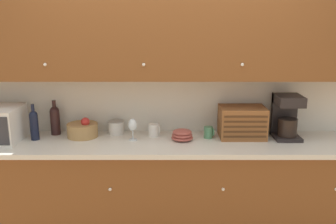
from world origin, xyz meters
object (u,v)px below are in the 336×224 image
Objects in this scene: second_wine_bottle at (36,124)px; mug at (155,130)px; coffee_maker at (288,116)px; wine_glass at (134,126)px; storage_canister at (117,127)px; wine_bottle at (56,119)px; bread_box at (243,122)px; mug_blue_second at (210,132)px; fruit_basket at (84,130)px; bowl_stack_on_counter at (183,135)px.

second_wine_bottle reaches higher than mug.
coffee_maker is (2.16, 0.06, 0.05)m from second_wine_bottle.
wine_glass reaches higher than mug.
coffee_maker is at bearing -4.01° from storage_canister.
wine_bottle is 0.80× the size of bread_box.
second_wine_bottle is 1.50m from mug_blue_second.
fruit_basket is at bearing 179.37° from coffee_maker.
fruit_basket is at bearing 178.16° from mug_blue_second.
bread_box is (0.29, 0.02, 0.08)m from mug_blue_second.
mug_blue_second is at bearing -175.12° from bread_box.
wine_glass is (0.71, -0.16, -0.01)m from wine_bottle.
wine_glass is 0.22m from mug.
mug_blue_second is at bearing 1.75° from second_wine_bottle.
mug is at bearing 178.21° from coffee_maker.
mug_blue_second is (1.49, 0.05, -0.09)m from second_wine_bottle.
coffee_maker reaches higher than mug_blue_second.
wine_bottle is at bearing 177.15° from bread_box.
coffee_maker is (1.49, -0.10, 0.13)m from storage_canister.
wine_bottle is 0.28m from fruit_basket.
fruit_basket is at bearing -15.55° from wine_bottle.
wine_bottle is 2.83× the size of mug.
fruit_basket is 2.42× the size of mug.
bowl_stack_on_counter is 0.47× the size of bread_box.
bowl_stack_on_counter is (0.87, -0.10, -0.02)m from fruit_basket.
second_wine_bottle reaches higher than wine_bottle.
storage_canister is 0.77× the size of bowl_stack_on_counter.
wine_bottle is 2.03m from coffee_maker.
mug is 0.27m from bowl_stack_on_counter.
storage_canister is 1.30× the size of mug.
fruit_basket reaches higher than mug.
second_wine_bottle is at bearing -168.28° from fruit_basket.
bread_box reaches higher than mug.
mug_blue_second is (0.82, -0.12, -0.01)m from storage_canister.
storage_canister is 0.35m from mug.
mug is 1.16m from coffee_maker.
bread_box is at bearing 4.88° from mug_blue_second.
mug_blue_second is (0.65, 0.06, -0.08)m from wine_glass.
second_wine_bottle is 1.78m from bread_box.
storage_canister reaches higher than bowl_stack_on_counter.
second_wine_bottle reaches higher than mug_blue_second.
bowl_stack_on_counter is 0.49× the size of coffee_maker.
mug is at bearing 31.86° from wine_glass.
wine_glass is 0.49× the size of coffee_maker.
fruit_basket is at bearing -178.51° from mug.
wine_bottle is at bearing 175.50° from mug_blue_second.
mug is at bearing -11.32° from storage_canister.
wine_bottle reaches higher than bread_box.
wine_bottle is at bearing 48.76° from second_wine_bottle.
coffee_maker is (0.38, -0.01, 0.06)m from bread_box.
wine_glass is at bearing -148.14° from mug.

